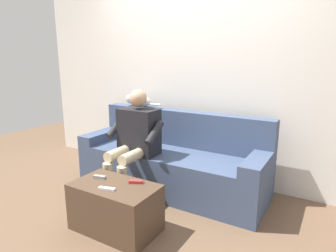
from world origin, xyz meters
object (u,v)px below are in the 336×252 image
at_px(coffee_table, 115,207).
at_px(person_solo_seated, 135,137).
at_px(remote_white, 107,189).
at_px(cat_on_backrest, 139,100).
at_px(remote_red, 136,182).
at_px(remote_gray, 100,177).
at_px(couch, 172,162).

xyz_separation_m(coffee_table, person_solo_seated, (0.25, -0.62, 0.44)).
bearing_deg(remote_white, cat_on_backrest, -79.11).
relative_size(person_solo_seated, remote_red, 9.69).
distance_m(cat_on_backrest, remote_gray, 1.34).
bearing_deg(remote_red, cat_on_backrest, -81.62).
height_order(person_solo_seated, remote_white, person_solo_seated).
bearing_deg(person_solo_seated, cat_on_backrest, -57.32).
xyz_separation_m(person_solo_seated, remote_gray, (-0.04, 0.58, -0.22)).
relative_size(coffee_table, remote_gray, 6.52).
relative_size(couch, remote_gray, 18.78).
bearing_deg(cat_on_backrest, remote_gray, 109.81).
bearing_deg(couch, remote_gray, 77.76).
bearing_deg(cat_on_backrest, coffee_table, 117.35).
bearing_deg(cat_on_backrest, remote_red, 124.88).
distance_m(cat_on_backrest, remote_red, 1.42).
bearing_deg(remote_white, remote_gray, -48.28).
xyz_separation_m(couch, cat_on_backrest, (0.62, -0.23, 0.63)).
bearing_deg(coffee_table, person_solo_seated, -68.22).
bearing_deg(person_solo_seated, remote_red, 127.30).
distance_m(coffee_table, person_solo_seated, 0.80).
height_order(couch, remote_red, couch).
xyz_separation_m(person_solo_seated, cat_on_backrest, (0.38, -0.59, 0.29)).
relative_size(cat_on_backrest, remote_white, 3.65).
xyz_separation_m(remote_gray, remote_white, (-0.21, 0.14, -0.00)).
height_order(coffee_table, remote_red, remote_red).
relative_size(person_solo_seated, remote_gray, 10.13).
distance_m(coffee_table, cat_on_backrest, 1.54).
height_order(remote_red, remote_white, remote_red).
height_order(cat_on_backrest, remote_gray, cat_on_backrest).
relative_size(remote_gray, remote_red, 0.96).
height_order(couch, cat_on_backrest, cat_on_backrest).
height_order(coffee_table, cat_on_backrest, cat_on_backrest).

